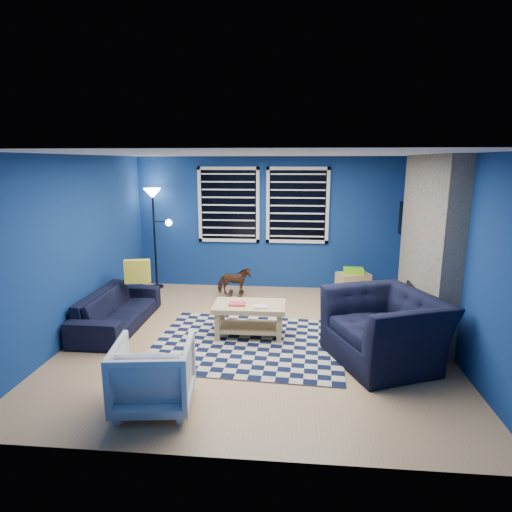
{
  "coord_description": "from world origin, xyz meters",
  "views": [
    {
      "loc": [
        0.51,
        -5.56,
        2.41
      ],
      "look_at": [
        -0.03,
        0.3,
        1.1
      ],
      "focal_mm": 30.0,
      "sensor_mm": 36.0,
      "label": 1
    }
  ],
  "objects": [
    {
      "name": "wall_left",
      "position": [
        -2.5,
        0.0,
        1.25
      ],
      "size": [
        0.0,
        5.0,
        5.0
      ],
      "primitive_type": "plane",
      "rotation": [
        1.57,
        0.0,
        1.57
      ],
      "color": "navy",
      "rests_on": "floor"
    },
    {
      "name": "floor_lamp",
      "position": [
        -2.13,
        2.25,
        1.57
      ],
      "size": [
        0.52,
        0.32,
        1.92
      ],
      "color": "black",
      "rests_on": "floor"
    },
    {
      "name": "throw_pillow",
      "position": [
        -1.93,
        0.71,
        0.72
      ],
      "size": [
        0.41,
        0.2,
        0.37
      ],
      "primitive_type": "cube",
      "rotation": [
        0.0,
        0.0,
        0.22
      ],
      "color": "yellow",
      "rests_on": "sofa"
    },
    {
      "name": "wall_right",
      "position": [
        2.5,
        0.0,
        1.25
      ],
      "size": [
        0.0,
        5.0,
        5.0
      ],
      "primitive_type": "plane",
      "rotation": [
        1.57,
        0.0,
        -1.57
      ],
      "color": "navy",
      "rests_on": "floor"
    },
    {
      "name": "rug",
      "position": [
        -0.09,
        -0.22,
        0.01
      ],
      "size": [
        2.61,
        2.14,
        0.02
      ],
      "primitive_type": "cube",
      "rotation": [
        0.0,
        0.0,
        -0.06
      ],
      "color": "black",
      "rests_on": "floor"
    },
    {
      "name": "floor",
      "position": [
        0.0,
        0.0,
        0.0
      ],
      "size": [
        5.0,
        5.0,
        0.0
      ],
      "primitive_type": "plane",
      "color": "tan",
      "rests_on": "ground"
    },
    {
      "name": "tv",
      "position": [
        2.45,
        2.0,
        1.4
      ],
      "size": [
        0.07,
        1.0,
        0.58
      ],
      "color": "black",
      "rests_on": "wall_right"
    },
    {
      "name": "armchair_big",
      "position": [
        1.62,
        -0.56,
        0.42
      ],
      "size": [
        1.64,
        1.55,
        0.85
      ],
      "primitive_type": "imported",
      "rotation": [
        0.0,
        0.0,
        -1.18
      ],
      "color": "black",
      "rests_on": "floor"
    },
    {
      "name": "coffee_table",
      "position": [
        -0.1,
        0.04,
        0.34
      ],
      "size": [
        1.0,
        0.58,
        0.49
      ],
      "rotation": [
        0.0,
        0.0,
        0.01
      ],
      "color": "tan",
      "rests_on": "rug"
    },
    {
      "name": "armchair_bent",
      "position": [
        -0.85,
        -1.8,
        0.35
      ],
      "size": [
        0.84,
        0.86,
        0.7
      ],
      "primitive_type": "imported",
      "rotation": [
        0.0,
        0.0,
        3.27
      ],
      "color": "gray",
      "rests_on": "floor"
    },
    {
      "name": "window_left",
      "position": [
        -0.75,
        2.46,
        1.6
      ],
      "size": [
        1.17,
        0.06,
        1.42
      ],
      "color": "black",
      "rests_on": "wall_back"
    },
    {
      "name": "cabinet",
      "position": [
        1.57,
        1.95,
        0.24
      ],
      "size": [
        0.63,
        0.52,
        0.54
      ],
      "rotation": [
        0.0,
        0.0,
        0.34
      ],
      "color": "tan",
      "rests_on": "floor"
    },
    {
      "name": "rocking_horse",
      "position": [
        -0.55,
        1.72,
        0.31
      ],
      "size": [
        0.43,
        0.63,
        0.49
      ],
      "primitive_type": "imported",
      "rotation": [
        0.0,
        0.0,
        1.88
      ],
      "color": "#422615",
      "rests_on": "floor"
    },
    {
      "name": "wall_back",
      "position": [
        0.0,
        2.5,
        1.25
      ],
      "size": [
        5.0,
        0.0,
        5.0
      ],
      "primitive_type": "plane",
      "rotation": [
        1.57,
        0.0,
        0.0
      ],
      "color": "navy",
      "rests_on": "floor"
    },
    {
      "name": "ceiling",
      "position": [
        0.0,
        0.0,
        2.5
      ],
      "size": [
        5.0,
        5.0,
        0.0
      ],
      "primitive_type": "plane",
      "rotation": [
        3.14,
        0.0,
        0.0
      ],
      "color": "white",
      "rests_on": "wall_back"
    },
    {
      "name": "window_right",
      "position": [
        0.55,
        2.46,
        1.6
      ],
      "size": [
        1.17,
        0.06,
        1.42
      ],
      "color": "black",
      "rests_on": "wall_back"
    },
    {
      "name": "fireplace",
      "position": [
        2.36,
        0.5,
        1.2
      ],
      "size": [
        0.65,
        2.0,
        2.5
      ],
      "color": "gray",
      "rests_on": "floor"
    },
    {
      "name": "sofa",
      "position": [
        -2.08,
        0.23,
        0.27
      ],
      "size": [
        1.85,
        0.72,
        0.54
      ],
      "primitive_type": "imported",
      "rotation": [
        0.0,
        0.0,
        1.57
      ],
      "color": "black",
      "rests_on": "floor"
    }
  ]
}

